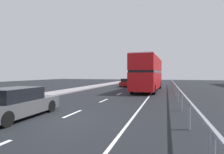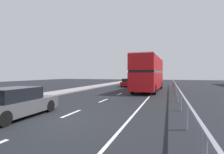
# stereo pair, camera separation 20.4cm
# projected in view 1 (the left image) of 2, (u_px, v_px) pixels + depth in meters

# --- Properties ---
(ground_plane) EXTENTS (75.83, 120.00, 0.10)m
(ground_plane) POSITION_uv_depth(u_px,v_px,m) (57.00, 121.00, 8.00)
(ground_plane) COLOR black
(lane_paint_markings) EXTENTS (3.29, 46.00, 0.01)m
(lane_paint_markings) POSITION_uv_depth(u_px,v_px,m) (135.00, 97.00, 15.88)
(lane_paint_markings) COLOR silver
(lane_paint_markings) RESTS_ON ground
(bridge_side_railing) EXTENTS (0.10, 42.00, 1.08)m
(bridge_side_railing) POSITION_uv_depth(u_px,v_px,m) (177.00, 88.00, 15.00)
(bridge_side_railing) COLOR gray
(bridge_side_railing) RESTS_ON ground
(double_decker_bus_red) EXTENTS (2.95, 10.96, 4.17)m
(double_decker_bus_red) POSITION_uv_depth(u_px,v_px,m) (148.00, 73.00, 22.02)
(double_decker_bus_red) COLOR red
(double_decker_bus_red) RESTS_ON ground
(hatchback_car_near) EXTENTS (2.00, 4.38, 1.42)m
(hatchback_car_near) POSITION_uv_depth(u_px,v_px,m) (16.00, 103.00, 8.50)
(hatchback_car_near) COLOR #4C4E52
(hatchback_car_near) RESTS_ON ground
(sedan_car_ahead) EXTENTS (1.84, 4.13, 1.33)m
(sedan_car_ahead) POSITION_uv_depth(u_px,v_px,m) (127.00, 83.00, 29.34)
(sedan_car_ahead) COLOR maroon
(sedan_car_ahead) RESTS_ON ground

